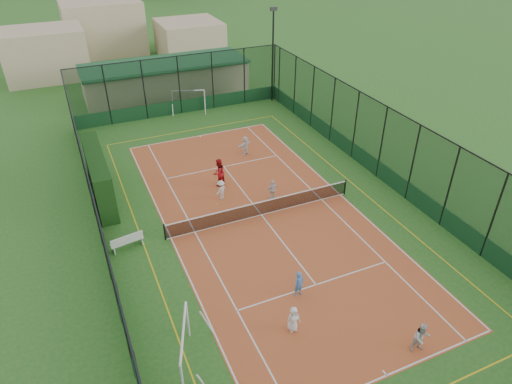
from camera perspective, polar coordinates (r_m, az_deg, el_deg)
ground at (r=27.06m, az=0.68°, el=-2.90°), size 300.00×300.00×0.00m
court_slab at (r=27.06m, az=0.68°, el=-2.89°), size 11.17×23.97×0.01m
tennis_net at (r=26.76m, az=0.69°, el=-1.97°), size 11.67×0.12×1.06m
perimeter_fence at (r=25.70m, az=0.72°, el=1.66°), size 18.12×34.12×5.00m
floodlight_ne at (r=42.36m, az=2.10°, el=16.62°), size 0.60×0.26×8.25m
clubhouse at (r=45.30m, az=-11.22°, el=13.73°), size 15.20×7.20×3.15m
hedge_left at (r=29.61m, az=-19.06°, el=1.93°), size 1.02×6.82×2.98m
white_bench at (r=25.27m, az=-15.83°, el=-5.87°), size 1.81×0.77×0.99m
futsal_goal_near at (r=18.94m, az=-8.83°, el=-18.80°), size 3.21×1.90×1.99m
futsal_goal_far at (r=41.29m, az=-8.41°, el=11.21°), size 3.02×1.67×1.87m
child_near_left at (r=20.23m, az=4.70°, el=-15.56°), size 0.63×0.41×1.28m
child_near_mid at (r=21.68m, az=5.40°, el=-11.35°), size 0.55×0.41×1.37m
child_near_right at (r=20.54m, az=19.99°, el=-16.73°), size 0.81×0.68×1.47m
child_far_left at (r=28.25m, az=-4.38°, el=0.26°), size 0.95×0.80×1.28m
child_far_right at (r=28.17m, az=2.09°, el=0.29°), size 0.78×0.36×1.31m
child_far_back at (r=33.37m, az=-1.37°, el=5.83°), size 1.35×0.91×1.40m
coach at (r=29.52m, az=-4.69°, el=2.45°), size 1.15×1.07×1.88m
tennis_balls at (r=28.55m, az=1.08°, el=-0.71°), size 5.10×0.96×0.07m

